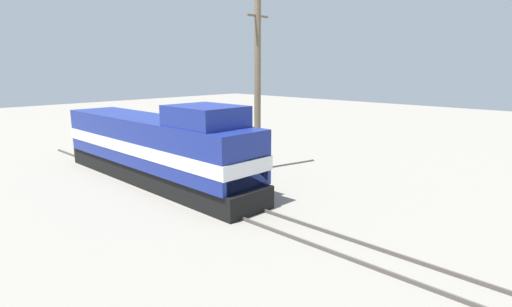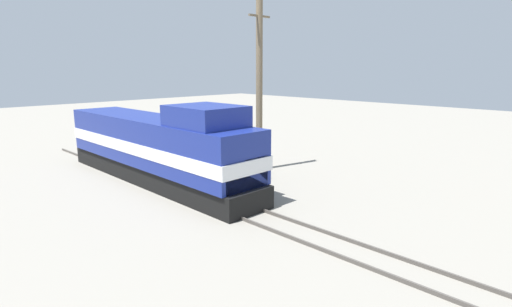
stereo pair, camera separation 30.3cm
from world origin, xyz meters
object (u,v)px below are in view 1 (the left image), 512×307
Objects in this scene: locomotive at (158,148)px; utility_pole at (258,84)px; vendor_umbrella at (235,146)px; billboard_sign at (212,133)px; person_bystander at (238,168)px; bicycle at (260,176)px.

utility_pole is at bearing -17.84° from locomotive.
billboard_sign reaches higher than vendor_umbrella.
person_bystander reaches higher than bicycle.
utility_pole is at bearing -71.54° from bicycle.
vendor_umbrella is (3.91, -2.46, -0.07)m from locomotive.
utility_pole is 5.90m from person_bystander.
utility_pole reaches higher than person_bystander.
vendor_umbrella is at bearing 53.25° from person_bystander.
utility_pole is (6.31, -2.03, 3.57)m from locomotive.
billboard_sign is 5.62m from bicycle.
bicycle is (-0.70, -5.22, -1.97)m from billboard_sign.
vendor_umbrella is (-2.40, -0.43, -3.64)m from utility_pole.
locomotive reaches higher than billboard_sign.
billboard_sign reaches higher than person_bystander.
utility_pole is 4.71m from billboard_sign.
vendor_umbrella is at bearing -32.15° from locomotive.
locomotive is 4.62m from vendor_umbrella.
locomotive is at bearing 162.16° from utility_pole.
locomotive is at bearing -168.28° from billboard_sign.
bicycle is at bearing -97.64° from billboard_sign.
locomotive reaches higher than person_bystander.
billboard_sign reaches higher than bicycle.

